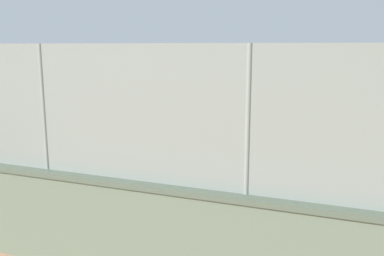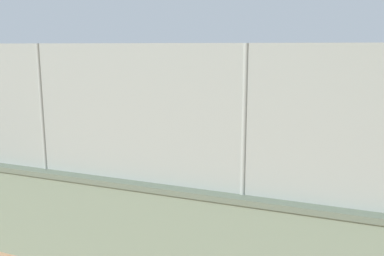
% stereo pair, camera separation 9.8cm
% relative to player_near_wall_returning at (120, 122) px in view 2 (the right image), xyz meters
% --- Properties ---
extents(ground_plane, '(260.00, 260.00, 0.00)m').
position_rel_player_near_wall_returning_xyz_m(ground_plane, '(-4.74, -6.22, -1.01)').
color(ground_plane, tan).
extents(perimeter_wall, '(29.46, 0.71, 1.53)m').
position_rel_player_near_wall_returning_xyz_m(perimeter_wall, '(-4.27, 6.46, -0.24)').
color(perimeter_wall, slate).
rests_on(perimeter_wall, ground_plane).
extents(fence_panel_on_wall, '(28.93, 0.34, 1.95)m').
position_rel_player_near_wall_returning_xyz_m(fence_panel_on_wall, '(-4.27, 6.46, 1.49)').
color(fence_panel_on_wall, gray).
rests_on(fence_panel_on_wall, perimeter_wall).
extents(player_near_wall_returning, '(0.97, 0.90, 1.70)m').
position_rel_player_near_wall_returning_xyz_m(player_near_wall_returning, '(0.00, 0.00, 0.00)').
color(player_near_wall_returning, '#B2B2B2').
rests_on(player_near_wall_returning, ground_plane).
extents(player_foreground_swinging, '(0.74, 1.18, 1.65)m').
position_rel_player_near_wall_returning_xyz_m(player_foreground_swinging, '(0.56, 3.21, -0.04)').
color(player_foreground_swinging, '#591919').
rests_on(player_foreground_swinging, ground_plane).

